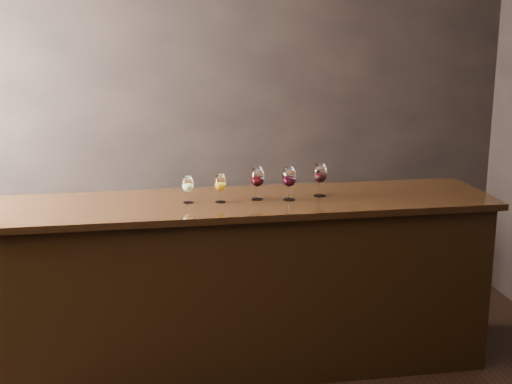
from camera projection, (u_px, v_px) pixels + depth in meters
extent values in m
cube|color=black|center=(196.00, 128.00, 5.58)|extent=(5.00, 0.02, 2.80)
cube|color=black|center=(242.00, 288.00, 4.61)|extent=(3.12, 0.68, 1.09)
cube|color=black|center=(241.00, 204.00, 4.48)|extent=(3.22, 0.76, 0.04)
cube|color=black|center=(161.00, 252.00, 5.55)|extent=(2.59, 0.40, 0.93)
cylinder|color=white|center=(188.00, 202.00, 4.41)|extent=(0.06, 0.06, 0.00)
cylinder|color=white|center=(188.00, 197.00, 4.40)|extent=(0.01, 0.01, 0.06)
ellipsoid|color=white|center=(188.00, 184.00, 4.38)|extent=(0.07, 0.07, 0.10)
cylinder|color=white|center=(188.00, 177.00, 4.37)|extent=(0.05, 0.05, 0.01)
ellipsoid|color=#E5E77E|center=(188.00, 187.00, 4.39)|extent=(0.06, 0.06, 0.05)
cylinder|color=white|center=(221.00, 202.00, 4.43)|extent=(0.06, 0.06, 0.00)
cylinder|color=white|center=(220.00, 196.00, 4.42)|extent=(0.01, 0.01, 0.07)
ellipsoid|color=white|center=(220.00, 183.00, 4.40)|extent=(0.07, 0.07, 0.11)
cylinder|color=white|center=(220.00, 175.00, 4.39)|extent=(0.06, 0.06, 0.01)
ellipsoid|color=orange|center=(220.00, 186.00, 4.41)|extent=(0.06, 0.06, 0.05)
cylinder|color=white|center=(257.00, 199.00, 4.49)|extent=(0.07, 0.07, 0.00)
cylinder|color=white|center=(257.00, 193.00, 4.48)|extent=(0.01, 0.01, 0.08)
ellipsoid|color=white|center=(257.00, 177.00, 4.46)|extent=(0.09, 0.09, 0.12)
cylinder|color=white|center=(257.00, 168.00, 4.45)|extent=(0.07, 0.07, 0.01)
ellipsoid|color=black|center=(257.00, 180.00, 4.46)|extent=(0.07, 0.07, 0.06)
cylinder|color=white|center=(289.00, 199.00, 4.48)|extent=(0.07, 0.07, 0.00)
cylinder|color=white|center=(289.00, 193.00, 4.47)|extent=(0.01, 0.01, 0.08)
ellipsoid|color=white|center=(289.00, 177.00, 4.45)|extent=(0.09, 0.09, 0.13)
cylinder|color=white|center=(289.00, 168.00, 4.44)|extent=(0.07, 0.07, 0.01)
ellipsoid|color=black|center=(289.00, 180.00, 4.46)|extent=(0.07, 0.07, 0.06)
cylinder|color=white|center=(320.00, 195.00, 4.59)|extent=(0.08, 0.08, 0.00)
cylinder|color=white|center=(320.00, 189.00, 4.58)|extent=(0.01, 0.01, 0.08)
ellipsoid|color=white|center=(320.00, 173.00, 4.55)|extent=(0.09, 0.09, 0.13)
cylinder|color=white|center=(320.00, 165.00, 4.54)|extent=(0.07, 0.07, 0.01)
ellipsoid|color=black|center=(320.00, 177.00, 4.56)|extent=(0.07, 0.07, 0.06)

